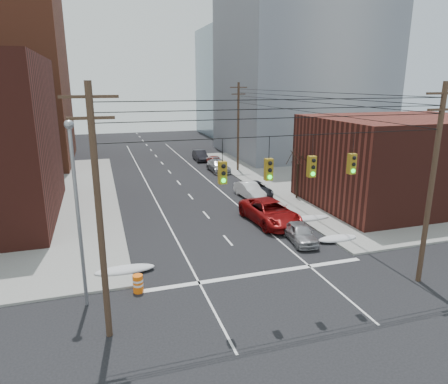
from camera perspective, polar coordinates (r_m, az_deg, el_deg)
ground at (r=19.11m, az=12.49°, el=-19.87°), size 160.00×160.00×0.00m
sidewalk_ne at (r=54.67m, az=23.21°, el=2.63°), size 40.00×40.00×0.15m
building_office at (r=64.87m, az=10.79°, el=16.46°), size 22.00×20.00×25.00m
building_glass at (r=89.38m, az=3.82°, el=15.33°), size 20.00×18.00×22.00m
building_storefront at (r=39.99m, az=24.03°, el=4.04°), size 16.00×12.00×8.00m
utility_pole_left at (r=17.13m, az=-17.43°, el=-2.80°), size 2.20×0.28×11.00m
utility_pole_right at (r=23.97m, az=27.57°, el=1.22°), size 2.20×0.28×11.00m
utility_pole_far at (r=50.49m, az=2.04°, el=9.48°), size 2.20×0.28×11.00m
traffic_signals at (r=18.71m, az=9.51°, el=3.59°), size 17.00×0.42×2.02m
street_light at (r=20.11m, az=-20.31°, el=-1.13°), size 0.44×0.44×9.32m
bare_tree at (r=38.79m, az=10.43°, el=2.27°), size 2.09×2.20×4.93m
snow_nw at (r=24.78m, az=-13.97°, el=-10.73°), size 3.50×1.08×0.42m
snow_ne at (r=29.70m, az=15.91°, el=-6.41°), size 3.00×1.08×0.42m
snow_east_far at (r=33.28m, az=11.70°, el=-3.76°), size 4.00×1.08×0.42m
red_pickup at (r=32.20m, az=6.62°, el=-2.87°), size 3.55×6.80×1.83m
parked_car_a at (r=28.84m, az=10.82°, el=-5.74°), size 2.10×4.17×1.36m
parked_car_b at (r=39.24m, az=3.69°, el=0.26°), size 1.96×4.59×1.47m
parked_car_c at (r=40.10m, az=4.60°, el=0.47°), size 2.29×4.83×1.33m
parked_car_d at (r=50.70m, az=-0.83°, el=3.76°), size 2.17×5.22×1.51m
parked_car_e at (r=53.55m, az=-1.26°, el=4.36°), size 2.04×4.46×1.48m
parked_car_f at (r=58.25m, az=-3.43°, el=5.23°), size 1.74×4.58×1.49m
lot_car_a at (r=40.77m, az=-24.91°, el=-0.55°), size 3.95×2.35×1.23m
lot_car_b at (r=41.85m, az=-25.93°, el=-0.12°), size 5.81×4.27×1.47m
construction_barrel at (r=22.44m, az=-12.18°, el=-12.65°), size 0.71×0.71×0.99m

